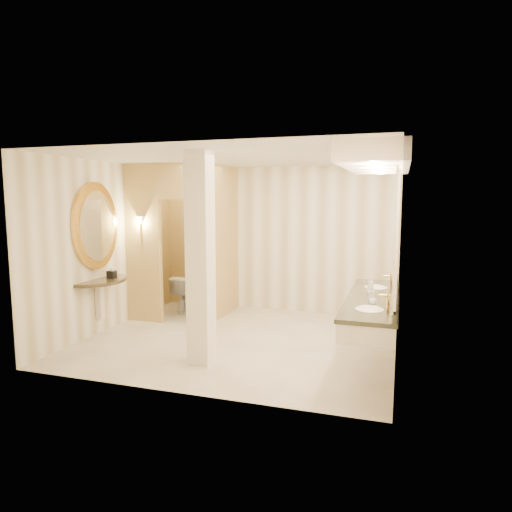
{
  "coord_description": "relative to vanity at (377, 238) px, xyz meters",
  "views": [
    {
      "loc": [
        2.26,
        -6.29,
        2.13
      ],
      "look_at": [
        0.19,
        0.2,
        1.26
      ],
      "focal_mm": 32.0,
      "sensor_mm": 36.0,
      "label": 1
    }
  ],
  "objects": [
    {
      "name": "wall_front",
      "position": [
        -1.98,
        -1.6,
        -0.28
      ],
      "size": [
        4.5,
        0.02,
        2.7
      ],
      "primitive_type": "cube",
      "color": "white",
      "rests_on": "floor"
    },
    {
      "name": "wall_right",
      "position": [
        0.27,
        0.4,
        -0.28
      ],
      "size": [
        0.02,
        4.0,
        2.7
      ],
      "primitive_type": "cube",
      "color": "white",
      "rests_on": "floor"
    },
    {
      "name": "toilet_closet",
      "position": [
        -3.11,
        1.36,
        -0.24
      ],
      "size": [
        1.5,
        1.55,
        2.7
      ],
      "color": "tan",
      "rests_on": "floor"
    },
    {
      "name": "wall_sconce",
      "position": [
        -3.9,
        0.83,
        0.1
      ],
      "size": [
        0.14,
        0.14,
        0.42
      ],
      "color": "gold",
      "rests_on": "toilet_closet"
    },
    {
      "name": "console_shelf",
      "position": [
        -4.19,
        0.01,
        -0.28
      ],
      "size": [
        1.03,
        1.03,
        1.96
      ],
      "color": "black",
      "rests_on": "floor"
    },
    {
      "name": "soap_bottle_a",
      "position": [
        -0.05,
        -0.13,
        -0.68
      ],
      "size": [
        0.07,
        0.07,
        0.15
      ],
      "primitive_type": "imported",
      "rotation": [
        0.0,
        0.0,
        -0.04
      ],
      "color": "beige",
      "rests_on": "vanity"
    },
    {
      "name": "tissue_box",
      "position": [
        -4.02,
        0.14,
        -0.69
      ],
      "size": [
        0.12,
        0.12,
        0.12
      ],
      "primitive_type": "cube",
      "rotation": [
        0.0,
        0.0,
        -0.02
      ],
      "color": "black",
      "rests_on": "console_shelf"
    },
    {
      "name": "pillar",
      "position": [
        -2.12,
        -0.67,
        -0.28
      ],
      "size": [
        0.29,
        0.29,
        2.7
      ],
      "primitive_type": "cube",
      "color": "white",
      "rests_on": "floor"
    },
    {
      "name": "vanity",
      "position": [
        0.0,
        0.0,
        0.0
      ],
      "size": [
        0.75,
        2.68,
        2.09
      ],
      "color": "white",
      "rests_on": "floor"
    },
    {
      "name": "floor",
      "position": [
        -1.98,
        0.4,
        -1.63
      ],
      "size": [
        4.5,
        4.5,
        0.0
      ],
      "primitive_type": "plane",
      "color": "white",
      "rests_on": "ground"
    },
    {
      "name": "soap_bottle_c",
      "position": [
        -0.08,
        0.21,
        -0.64
      ],
      "size": [
        0.11,
        0.11,
        0.22
      ],
      "primitive_type": "imported",
      "rotation": [
        0.0,
        0.0,
        -0.38
      ],
      "color": "#C6B28C",
      "rests_on": "vanity"
    },
    {
      "name": "toilet",
      "position": [
        -3.53,
        1.74,
        -1.29
      ],
      "size": [
        0.39,
        0.68,
        0.69
      ],
      "primitive_type": "imported",
      "rotation": [
        0.0,
        0.0,
        3.15
      ],
      "color": "white",
      "rests_on": "floor"
    },
    {
      "name": "wall_back",
      "position": [
        -1.98,
        2.4,
        -0.28
      ],
      "size": [
        4.5,
        0.02,
        2.7
      ],
      "primitive_type": "cube",
      "color": "white",
      "rests_on": "floor"
    },
    {
      "name": "soap_bottle_b",
      "position": [
        -0.01,
        -0.44,
        -0.7
      ],
      "size": [
        0.11,
        0.11,
        0.11
      ],
      "primitive_type": "imported",
      "rotation": [
        0.0,
        0.0,
        -0.29
      ],
      "color": "silver",
      "rests_on": "vanity"
    },
    {
      "name": "ceiling",
      "position": [
        -1.98,
        0.4,
        1.07
      ],
      "size": [
        4.5,
        4.5,
        0.0
      ],
      "primitive_type": "plane",
      "rotation": [
        3.14,
        0.0,
        0.0
      ],
      "color": "silver",
      "rests_on": "wall_back"
    },
    {
      "name": "wall_left",
      "position": [
        -4.23,
        0.4,
        -0.28
      ],
      "size": [
        0.02,
        4.0,
        2.7
      ],
      "primitive_type": "cube",
      "color": "white",
      "rests_on": "floor"
    }
  ]
}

